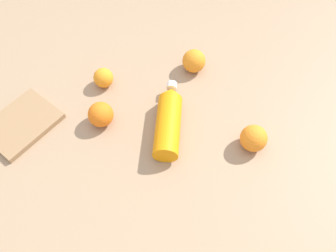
{
  "coord_description": "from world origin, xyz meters",
  "views": [
    {
      "loc": [
        0.34,
        0.43,
        0.87
      ],
      "look_at": [
        -0.04,
        0.04,
        0.04
      ],
      "focal_mm": 36.54,
      "sensor_mm": 36.0,
      "label": 1
    }
  ],
  "objects_px": {
    "orange_1": "(101,115)",
    "cutting_board": "(22,123)",
    "orange_2": "(194,61)",
    "orange_0": "(254,138)",
    "orange_3": "(103,78)",
    "water_bottle": "(169,120)"
  },
  "relations": [
    {
      "from": "orange_2",
      "to": "cutting_board",
      "type": "bearing_deg",
      "value": -20.95
    },
    {
      "from": "orange_2",
      "to": "cutting_board",
      "type": "distance_m",
      "value": 0.58
    },
    {
      "from": "orange_1",
      "to": "orange_2",
      "type": "height_order",
      "value": "same"
    },
    {
      "from": "orange_3",
      "to": "cutting_board",
      "type": "xyz_separation_m",
      "value": [
        0.28,
        -0.05,
        -0.02
      ]
    },
    {
      "from": "orange_2",
      "to": "orange_3",
      "type": "distance_m",
      "value": 0.3
    },
    {
      "from": "water_bottle",
      "to": "orange_2",
      "type": "relative_size",
      "value": 3.0
    },
    {
      "from": "orange_0",
      "to": "orange_2",
      "type": "distance_m",
      "value": 0.34
    },
    {
      "from": "water_bottle",
      "to": "cutting_board",
      "type": "xyz_separation_m",
      "value": [
        0.31,
        -0.31,
        -0.03
      ]
    },
    {
      "from": "orange_1",
      "to": "cutting_board",
      "type": "bearing_deg",
      "value": -41.46
    },
    {
      "from": "orange_0",
      "to": "cutting_board",
      "type": "height_order",
      "value": "orange_0"
    },
    {
      "from": "water_bottle",
      "to": "orange_3",
      "type": "distance_m",
      "value": 0.27
    },
    {
      "from": "cutting_board",
      "to": "orange_0",
      "type": "bearing_deg",
      "value": 122.98
    },
    {
      "from": "orange_1",
      "to": "orange_3",
      "type": "bearing_deg",
      "value": -131.17
    },
    {
      "from": "water_bottle",
      "to": "orange_0",
      "type": "height_order",
      "value": "orange_0"
    },
    {
      "from": "orange_0",
      "to": "orange_1",
      "type": "distance_m",
      "value": 0.45
    },
    {
      "from": "orange_1",
      "to": "orange_2",
      "type": "bearing_deg",
      "value": 172.76
    },
    {
      "from": "water_bottle",
      "to": "orange_2",
      "type": "bearing_deg",
      "value": -15.31
    },
    {
      "from": "orange_0",
      "to": "orange_3",
      "type": "bearing_deg",
      "value": -71.61
    },
    {
      "from": "cutting_board",
      "to": "orange_3",
      "type": "bearing_deg",
      "value": 163.43
    },
    {
      "from": "orange_2",
      "to": "orange_3",
      "type": "relative_size",
      "value": 1.21
    },
    {
      "from": "water_bottle",
      "to": "orange_0",
      "type": "xyz_separation_m",
      "value": [
        -0.13,
        0.22,
        0.0
      ]
    },
    {
      "from": "orange_1",
      "to": "orange_2",
      "type": "xyz_separation_m",
      "value": [
        -0.36,
        0.05,
        0.0
      ]
    }
  ]
}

